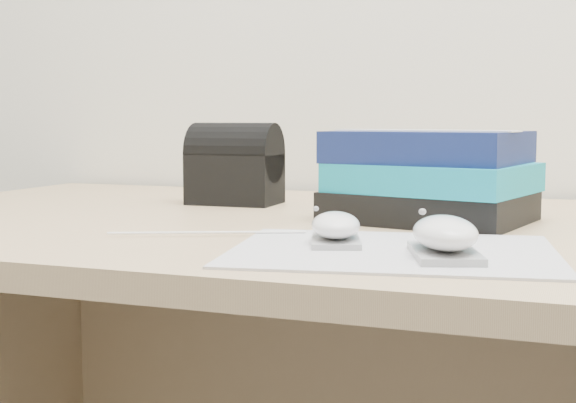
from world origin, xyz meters
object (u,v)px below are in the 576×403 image
(desk, at_px, (417,387))
(mouse_front, at_px, (445,236))
(pouch, at_px, (235,165))
(mouse_rear, at_px, (336,228))
(book_stack, at_px, (430,177))

(desk, distance_m, mouse_front, 0.41)
(pouch, bearing_deg, mouse_front, -44.76)
(mouse_front, xyz_separation_m, pouch, (-0.39, 0.39, 0.04))
(mouse_front, bearing_deg, mouse_rear, 160.91)
(mouse_front, xyz_separation_m, book_stack, (-0.07, 0.28, 0.04))
(desk, distance_m, mouse_rear, 0.37)
(desk, xyz_separation_m, mouse_front, (0.08, -0.31, 0.26))
(desk, relative_size, mouse_front, 13.06)
(book_stack, bearing_deg, pouch, 161.94)
(desk, relative_size, book_stack, 5.73)
(book_stack, bearing_deg, desk, 126.73)
(mouse_front, height_order, book_stack, book_stack)
(desk, height_order, book_stack, book_stack)
(book_stack, bearing_deg, mouse_rear, -102.75)
(mouse_rear, xyz_separation_m, mouse_front, (0.12, -0.04, 0.00))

